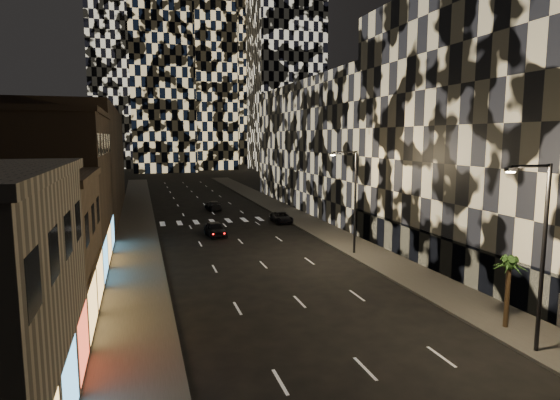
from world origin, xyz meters
TOP-DOWN VIEW (x-y plane):
  - sidewalk_left at (-10.00, 50.00)m, footprint 4.00×120.00m
  - sidewalk_right at (10.00, 50.00)m, footprint 4.00×120.00m
  - curb_left at (-7.90, 50.00)m, footprint 0.20×120.00m
  - curb_right at (7.90, 50.00)m, footprint 0.20×120.00m
  - retail_brown at (-17.00, 33.50)m, footprint 10.00×15.00m
  - retail_filler_left at (-17.00, 60.00)m, footprint 10.00×40.00m
  - midrise_right at (20.00, 24.50)m, footprint 16.00×25.00m
  - midrise_base at (12.30, 24.50)m, footprint 0.60×25.00m
  - midrise_filler_right at (20.00, 57.00)m, footprint 16.00×40.00m
  - tower_right_mid at (35.00, 135.00)m, footprint 20.00×20.00m
  - tower_center_low at (-2.00, 140.00)m, footprint 18.00×18.00m
  - streetlight_near at (8.35, 10.00)m, footprint 2.55×0.25m
  - streetlight_far at (8.35, 30.00)m, footprint 2.55×0.25m
  - car_dark_midlane at (-1.99, 41.24)m, footprint 2.17×4.56m
  - car_dark_oncoming at (0.50, 58.97)m, footprint 2.01×4.60m
  - car_dark_rightlane at (7.00, 46.85)m, footprint 2.27×4.61m
  - palm_tree at (9.30, 12.76)m, footprint 2.01×1.98m

SIDE VIEW (x-z plane):
  - sidewalk_left at x=-10.00m, z-range 0.00..0.15m
  - sidewalk_right at x=10.00m, z-range 0.00..0.15m
  - curb_left at x=-7.90m, z-range 0.00..0.15m
  - curb_right at x=7.90m, z-range 0.00..0.15m
  - car_dark_rightlane at x=7.00m, z-range 0.00..1.26m
  - car_dark_oncoming at x=0.50m, z-range 0.00..1.32m
  - car_dark_midlane at x=-1.99m, z-range 0.00..1.50m
  - midrise_base at x=12.30m, z-range 0.00..3.00m
  - palm_tree at x=9.30m, z-range 1.43..5.36m
  - streetlight_near at x=8.35m, z-range 0.85..9.85m
  - streetlight_far at x=8.35m, z-range 0.85..9.85m
  - retail_brown at x=-17.00m, z-range 0.00..12.00m
  - retail_filler_left at x=-17.00m, z-range 0.00..14.00m
  - midrise_filler_right at x=20.00m, z-range 0.00..18.00m
  - midrise_right at x=20.00m, z-range 0.00..22.00m
  - tower_center_low at x=-2.00m, z-range 0.00..95.00m
  - tower_right_mid at x=35.00m, z-range 0.00..100.00m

